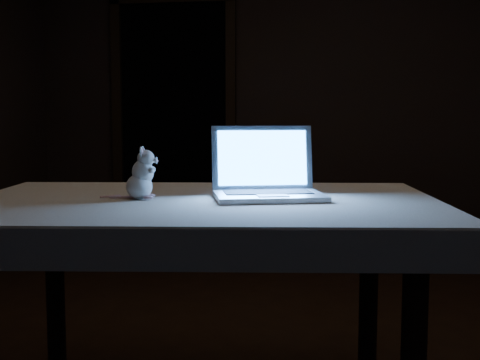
# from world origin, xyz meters

# --- Properties ---
(back_wall) EXTENTS (4.50, 0.04, 2.60)m
(back_wall) POSITION_xyz_m (0.00, 2.50, 1.30)
(back_wall) COLOR black
(back_wall) RESTS_ON ground
(doorway) EXTENTS (1.06, 0.36, 2.13)m
(doorway) POSITION_xyz_m (-1.10, 2.50, 1.06)
(doorway) COLOR black
(doorway) RESTS_ON back_wall
(table) EXTENTS (1.67, 1.20, 0.83)m
(table) POSITION_xyz_m (-0.16, -0.53, 0.41)
(table) COLOR black
(table) RESTS_ON floor
(tablecloth) EXTENTS (1.86, 1.43, 0.12)m
(tablecloth) POSITION_xyz_m (-0.23, -0.56, 0.78)
(tablecloth) COLOR beige
(tablecloth) RESTS_ON table
(laptop) EXTENTS (0.46, 0.43, 0.26)m
(laptop) POSITION_xyz_m (0.07, -0.48, 0.97)
(laptop) COLOR silver
(laptop) RESTS_ON tablecloth
(plush_mouse) EXTENTS (0.16, 0.16, 0.19)m
(plush_mouse) POSITION_xyz_m (-0.39, -0.56, 0.93)
(plush_mouse) COLOR silver
(plush_mouse) RESTS_ON tablecloth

